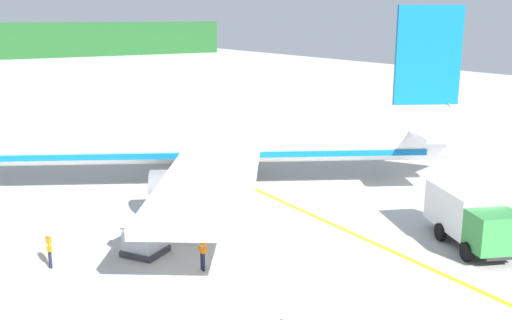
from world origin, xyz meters
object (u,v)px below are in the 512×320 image
cargo_container_mid (144,237)px  airliner_foreground (189,136)px  crew_loader_right (49,247)px  crew_supervisor (202,248)px  service_truck_fuel (471,216)px

cargo_container_mid → airliner_foreground: bearing=53.5°
cargo_container_mid → crew_loader_right: bearing=168.9°
crew_supervisor → crew_loader_right: bearing=145.4°
service_truck_fuel → crew_supervisor: 13.42m
airliner_foreground → crew_supervisor: airliner_foreground is taller
airliner_foreground → service_truck_fuel: 18.69m
crew_loader_right → service_truck_fuel: bearing=-24.4°
crew_supervisor → service_truck_fuel: bearing=-19.1°
service_truck_fuel → airliner_foreground: bearing=112.2°
crew_supervisor → airliner_foreground: bearing=66.3°
service_truck_fuel → cargo_container_mid: bearing=152.1°
crew_loader_right → crew_supervisor: 6.99m
cargo_container_mid → crew_supervisor: cargo_container_mid is taller
airliner_foreground → crew_loader_right: bearing=-142.1°
service_truck_fuel → crew_loader_right: size_ratio=3.74×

